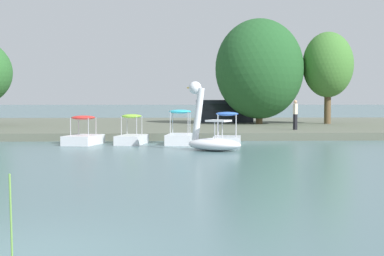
{
  "coord_description": "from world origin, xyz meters",
  "views": [
    {
      "loc": [
        2.01,
        -7.59,
        2.12
      ],
      "look_at": [
        3.1,
        17.63,
        0.91
      ],
      "focal_mm": 53.03,
      "sensor_mm": 36.0,
      "label": 1
    }
  ],
  "objects_px": {
    "pedal_boat_lime": "(132,136)",
    "tree_willow_overhanging": "(259,69)",
    "parked_van": "(224,110)",
    "swan_boat": "(211,135)",
    "pedal_boat_blue": "(227,135)",
    "person_on_path": "(295,114)",
    "pedal_boat_cyan": "(180,135)",
    "pedal_boat_red": "(83,136)",
    "tree_broadleaf_left": "(328,65)"
  },
  "relations": [
    {
      "from": "pedal_boat_cyan",
      "to": "person_on_path",
      "type": "bearing_deg",
      "value": 38.85
    },
    {
      "from": "pedal_boat_blue",
      "to": "pedal_boat_lime",
      "type": "distance_m",
      "value": 4.71
    },
    {
      "from": "pedal_boat_lime",
      "to": "tree_broadleaf_left",
      "type": "xyz_separation_m",
      "value": [
        13.76,
        14.19,
        4.38
      ]
    },
    {
      "from": "pedal_boat_cyan",
      "to": "pedal_boat_red",
      "type": "distance_m",
      "value": 4.72
    },
    {
      "from": "swan_boat",
      "to": "pedal_boat_red",
      "type": "height_order",
      "value": "swan_boat"
    },
    {
      "from": "pedal_boat_cyan",
      "to": "tree_willow_overhanging",
      "type": "relative_size",
      "value": 0.3
    },
    {
      "from": "pedal_boat_cyan",
      "to": "tree_broadleaf_left",
      "type": "bearing_deg",
      "value": 51.48
    },
    {
      "from": "pedal_boat_lime",
      "to": "person_on_path",
      "type": "distance_m",
      "value": 10.89
    },
    {
      "from": "pedal_boat_lime",
      "to": "person_on_path",
      "type": "bearing_deg",
      "value": 30.49
    },
    {
      "from": "tree_willow_overhanging",
      "to": "pedal_boat_red",
      "type": "bearing_deg",
      "value": -127.59
    },
    {
      "from": "swan_boat",
      "to": "tree_broadleaf_left",
      "type": "bearing_deg",
      "value": 60.64
    },
    {
      "from": "pedal_boat_cyan",
      "to": "person_on_path",
      "type": "relative_size",
      "value": 1.42
    },
    {
      "from": "swan_boat",
      "to": "pedal_boat_lime",
      "type": "relative_size",
      "value": 1.25
    },
    {
      "from": "pedal_boat_cyan",
      "to": "tree_broadleaf_left",
      "type": "height_order",
      "value": "tree_broadleaf_left"
    },
    {
      "from": "person_on_path",
      "to": "parked_van",
      "type": "distance_m",
      "value": 11.98
    },
    {
      "from": "pedal_boat_cyan",
      "to": "tree_broadleaf_left",
      "type": "xyz_separation_m",
      "value": [
        11.39,
        14.3,
        4.36
      ]
    },
    {
      "from": "pedal_boat_lime",
      "to": "parked_van",
      "type": "xyz_separation_m",
      "value": [
        6.29,
        17.09,
        0.96
      ]
    },
    {
      "from": "pedal_boat_cyan",
      "to": "pedal_boat_lime",
      "type": "height_order",
      "value": "pedal_boat_cyan"
    },
    {
      "from": "tree_willow_overhanging",
      "to": "swan_boat",
      "type": "bearing_deg",
      "value": -105.51
    },
    {
      "from": "swan_boat",
      "to": "pedal_boat_red",
      "type": "xyz_separation_m",
      "value": [
        -5.94,
        3.76,
        -0.27
      ]
    },
    {
      "from": "swan_boat",
      "to": "tree_willow_overhanging",
      "type": "distance_m",
      "value": 19.01
    },
    {
      "from": "pedal_boat_cyan",
      "to": "pedal_boat_red",
      "type": "xyz_separation_m",
      "value": [
        -4.72,
        -0.0,
        -0.04
      ]
    },
    {
      "from": "pedal_boat_lime",
      "to": "tree_willow_overhanging",
      "type": "distance_m",
      "value": 16.98
    },
    {
      "from": "pedal_boat_blue",
      "to": "pedal_boat_red",
      "type": "relative_size",
      "value": 0.87
    },
    {
      "from": "pedal_boat_cyan",
      "to": "pedal_boat_lime",
      "type": "distance_m",
      "value": 2.38
    },
    {
      "from": "pedal_boat_lime",
      "to": "parked_van",
      "type": "distance_m",
      "value": 18.23
    },
    {
      "from": "pedal_boat_red",
      "to": "tree_broadleaf_left",
      "type": "bearing_deg",
      "value": 41.62
    },
    {
      "from": "pedal_boat_lime",
      "to": "swan_boat",
      "type": "bearing_deg",
      "value": -47.11
    },
    {
      "from": "swan_boat",
      "to": "pedal_boat_cyan",
      "type": "relative_size",
      "value": 1.18
    },
    {
      "from": "pedal_boat_red",
      "to": "tree_willow_overhanging",
      "type": "xyz_separation_m",
      "value": [
        10.92,
        14.18,
        4.09
      ]
    },
    {
      "from": "swan_boat",
      "to": "pedal_boat_lime",
      "type": "xyz_separation_m",
      "value": [
        -3.6,
        3.88,
        -0.25
      ]
    },
    {
      "from": "pedal_boat_cyan",
      "to": "tree_willow_overhanging",
      "type": "distance_m",
      "value": 16.0
    },
    {
      "from": "tree_willow_overhanging",
      "to": "parked_van",
      "type": "bearing_deg",
      "value": 127.22
    },
    {
      "from": "parked_van",
      "to": "person_on_path",
      "type": "bearing_deg",
      "value": -75.21
    },
    {
      "from": "pedal_boat_red",
      "to": "parked_van",
      "type": "relative_size",
      "value": 0.57
    },
    {
      "from": "pedal_boat_cyan",
      "to": "person_on_path",
      "type": "xyz_separation_m",
      "value": [
        6.97,
        5.62,
        0.9
      ]
    },
    {
      "from": "swan_boat",
      "to": "pedal_boat_blue",
      "type": "xyz_separation_m",
      "value": [
        1.11,
        4.02,
        -0.24
      ]
    },
    {
      "from": "pedal_boat_lime",
      "to": "person_on_path",
      "type": "relative_size",
      "value": 1.35
    },
    {
      "from": "pedal_boat_red",
      "to": "tree_broadleaf_left",
      "type": "xyz_separation_m",
      "value": [
        16.1,
        14.31,
        4.4
      ]
    },
    {
      "from": "pedal_boat_blue",
      "to": "parked_van",
      "type": "distance_m",
      "value": 17.04
    },
    {
      "from": "pedal_boat_cyan",
      "to": "tree_willow_overhanging",
      "type": "xyz_separation_m",
      "value": [
        6.2,
        14.18,
        4.06
      ]
    },
    {
      "from": "tree_willow_overhanging",
      "to": "person_on_path",
      "type": "bearing_deg",
      "value": -84.88
    },
    {
      "from": "swan_boat",
      "to": "parked_van",
      "type": "relative_size",
      "value": 0.66
    },
    {
      "from": "pedal_boat_blue",
      "to": "tree_broadleaf_left",
      "type": "height_order",
      "value": "tree_broadleaf_left"
    },
    {
      "from": "tree_broadleaf_left",
      "to": "parked_van",
      "type": "distance_m",
      "value": 8.72
    },
    {
      "from": "pedal_boat_blue",
      "to": "tree_broadleaf_left",
      "type": "xyz_separation_m",
      "value": [
        9.05,
        14.05,
        4.37
      ]
    },
    {
      "from": "pedal_boat_blue",
      "to": "tree_willow_overhanging",
      "type": "distance_m",
      "value": 15.01
    },
    {
      "from": "pedal_boat_red",
      "to": "parked_van",
      "type": "distance_m",
      "value": 19.27
    },
    {
      "from": "pedal_boat_lime",
      "to": "person_on_path",
      "type": "height_order",
      "value": "person_on_path"
    },
    {
      "from": "person_on_path",
      "to": "pedal_boat_cyan",
      "type": "bearing_deg",
      "value": -141.15
    }
  ]
}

